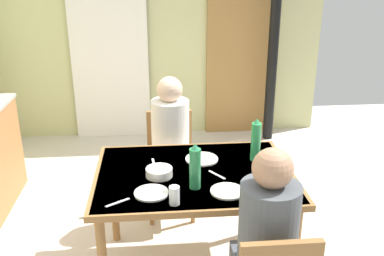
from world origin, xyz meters
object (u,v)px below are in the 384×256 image
object	(u,v)px
water_bottle_green_far	(256,141)
chair_far_diner	(170,157)
person_near_diner	(267,228)
serving_bowl_center	(160,172)
water_bottle_green_near	(195,167)
person_far_diner	(170,131)
dining_table	(194,183)

from	to	relation	value
water_bottle_green_far	chair_far_diner	bearing A→B (deg)	129.63
person_near_diner	serving_bowl_center	size ratio (longest dim) A/B	4.53
chair_far_diner	water_bottle_green_far	xyz separation A→B (m)	(0.56, -0.67, 0.40)
chair_far_diner	water_bottle_green_near	xyz separation A→B (m)	(0.11, -1.03, 0.40)
chair_far_diner	person_far_diner	bearing A→B (deg)	90.00
dining_table	chair_far_diner	xyz separation A→B (m)	(-0.12, 0.82, -0.18)
chair_far_diner	person_near_diner	xyz separation A→B (m)	(0.43, -1.51, 0.28)
dining_table	water_bottle_green_far	bearing A→B (deg)	19.35
chair_far_diner	water_bottle_green_far	world-z (taller)	water_bottle_green_far
chair_far_diner	water_bottle_green_near	world-z (taller)	water_bottle_green_near
person_far_diner	water_bottle_green_near	xyz separation A→B (m)	(0.11, -0.89, 0.11)
dining_table	person_near_diner	bearing A→B (deg)	-66.12
chair_far_diner	person_near_diner	bearing A→B (deg)	105.77
chair_far_diner	person_near_diner	world-z (taller)	person_near_diner
dining_table	water_bottle_green_near	size ratio (longest dim) A/B	4.44
person_near_diner	water_bottle_green_near	bearing A→B (deg)	123.21
dining_table	water_bottle_green_near	bearing A→B (deg)	-94.01
dining_table	person_near_diner	distance (m)	0.76
dining_table	water_bottle_green_near	world-z (taller)	water_bottle_green_near
chair_far_diner	person_far_diner	distance (m)	0.31
dining_table	person_far_diner	world-z (taller)	person_far_diner
person_near_diner	person_far_diner	xyz separation A→B (m)	(-0.43, 1.38, 0.00)
chair_far_diner	serving_bowl_center	size ratio (longest dim) A/B	5.12
person_far_diner	person_near_diner	bearing A→B (deg)	107.24
chair_far_diner	water_bottle_green_near	bearing A→B (deg)	96.04
person_near_diner	serving_bowl_center	bearing A→B (deg)	128.81
dining_table	serving_bowl_center	bearing A→B (deg)	-171.85
person_near_diner	water_bottle_green_near	world-z (taller)	person_near_diner
person_near_diner	serving_bowl_center	xyz separation A→B (m)	(-0.53, 0.66, 0.01)
person_near_diner	water_bottle_green_far	world-z (taller)	person_near_diner
dining_table	serving_bowl_center	distance (m)	0.25
person_far_diner	water_bottle_green_near	distance (m)	0.90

